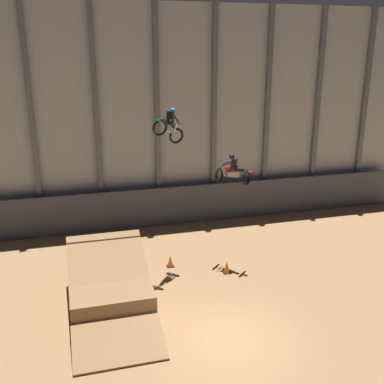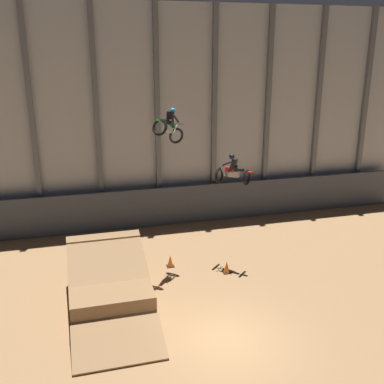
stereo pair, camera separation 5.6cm
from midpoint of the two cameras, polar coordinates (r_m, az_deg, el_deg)
name	(u,v)px [view 2 (the right image)]	position (r m, az deg, el deg)	size (l,w,h in m)	color
ground_plane	(225,340)	(17.10, 4.34, -18.21)	(60.00, 60.00, 0.00)	#9E754C
arena_back_wall	(157,119)	(26.05, -4.41, 9.27)	(32.00, 0.40, 12.52)	#ADB2B7
lower_barrier	(161,207)	(26.64, -3.88, -1.85)	(31.36, 0.20, 2.31)	#474C56
dirt_ramp	(109,285)	(19.10, -10.40, -11.57)	(3.18, 6.39, 2.35)	#966F48
rider_bike_left_air	(169,126)	(19.77, -2.84, 8.32)	(1.70, 1.70, 1.66)	black
rider_bike_right_air	(233,172)	(20.82, 5.28, 2.60)	(1.60, 1.62, 1.48)	black
traffic_cone_near_ramp	(227,267)	(21.37, 4.49, -9.51)	(0.36, 0.36, 0.58)	black
traffic_cone_arena_edge	(170,261)	(21.91, -2.70, -8.76)	(0.36, 0.36, 0.58)	black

